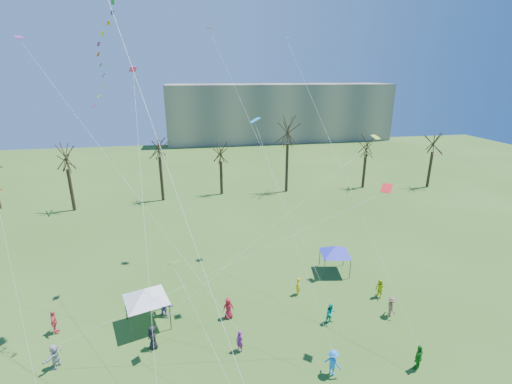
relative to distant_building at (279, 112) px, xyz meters
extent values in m
cube|color=gray|center=(0.00, 0.00, 0.00)|extent=(60.00, 14.00, 15.00)
cylinder|color=black|center=(-40.46, -47.82, -4.62)|extent=(0.44, 0.44, 5.77)
cylinder|color=black|center=(-28.81, -45.83, -4.28)|extent=(0.44, 0.44, 6.45)
cylinder|color=black|center=(-20.08, -44.60, -4.93)|extent=(0.44, 0.44, 5.14)
cylinder|color=black|center=(-9.95, -45.18, -3.69)|extent=(0.44, 0.44, 7.62)
cylinder|color=black|center=(2.87, -45.49, -4.74)|extent=(0.44, 0.44, 5.52)
cylinder|color=black|center=(13.40, -47.17, -4.57)|extent=(0.44, 0.44, 5.86)
cylinder|color=white|center=(-25.31, -79.40, 4.92)|extent=(0.02, 0.02, 26.05)
cylinder|color=#3F3F44|center=(-29.07, -75.41, -6.42)|extent=(0.09, 0.09, 2.15)
cylinder|color=#3F3F44|center=(-26.53, -74.60, -6.42)|extent=(0.09, 0.09, 2.15)
cylinder|color=#3F3F44|center=(-29.87, -72.87, -6.42)|extent=(0.09, 0.09, 2.15)
cylinder|color=#3F3F44|center=(-27.33, -72.07, -6.42)|extent=(0.09, 0.09, 2.15)
pyramid|color=white|center=(-28.20, -73.74, -4.89)|extent=(3.91, 3.91, 0.92)
cylinder|color=#3F3F44|center=(-13.15, -70.21, -6.56)|extent=(0.07, 0.07, 1.88)
cylinder|color=#3F3F44|center=(-10.85, -70.60, -6.56)|extent=(0.07, 0.07, 1.88)
cylinder|color=#3F3F44|center=(-12.75, -67.92, -6.56)|extent=(0.07, 0.07, 1.88)
cylinder|color=#3F3F44|center=(-10.46, -68.31, -6.56)|extent=(0.07, 0.07, 1.88)
pyramid|color=#2B32D7|center=(-11.80, -69.26, -5.22)|extent=(3.53, 3.53, 0.80)
imported|color=#1D85E9|center=(-16.54, -80.59, -6.63)|extent=(1.25, 1.27, 1.75)
imported|color=#1B7E1D|center=(-11.11, -81.17, -6.62)|extent=(1.10, 0.92, 1.77)
imported|color=silver|center=(-33.56, -76.86, -6.66)|extent=(1.10, 1.62, 1.68)
imported|color=black|center=(-27.64, -76.28, -6.65)|extent=(0.93, 0.99, 1.70)
imported|color=#862181|center=(-21.91, -77.63, -6.71)|extent=(0.64, 0.68, 1.57)
imported|color=#0B9F91|center=(-14.86, -76.04, -6.67)|extent=(0.93, 0.80, 1.65)
imported|color=#866249|center=(-10.00, -76.11, -6.68)|extent=(0.77, 1.14, 1.64)
imported|color=#F4515F|center=(-34.67, -73.47, -6.60)|extent=(0.61, 1.11, 1.79)
imported|color=#624EAA|center=(-27.11, -72.82, -6.65)|extent=(1.54, 1.39, 1.70)
imported|color=#B41629|center=(-22.27, -74.08, -6.65)|extent=(0.88, 0.62, 1.70)
imported|color=yellow|center=(-16.22, -72.15, -6.71)|extent=(0.54, 0.67, 1.58)
imported|color=#D2DF17|center=(-9.70, -73.77, -6.67)|extent=(0.80, 0.93, 1.67)
cylinder|color=white|center=(-34.48, -77.48, -1.13)|extent=(0.01, 0.01, 11.27)
cube|color=#EA2782|center=(-28.32, -67.27, 10.52)|extent=(0.68, 0.72, 0.39)
cylinder|color=white|center=(-27.58, -74.61, 2.16)|extent=(0.01, 0.01, 22.01)
cube|color=yellow|center=(-25.83, -76.67, -0.92)|extent=(0.86, 0.88, 0.44)
cylinder|color=white|center=(-24.35, -79.38, -3.56)|extent=(0.01, 0.01, 7.86)
cube|color=#1AA5CA|center=(-19.80, -71.90, 7.10)|extent=(0.79, 0.69, 0.35)
cylinder|color=white|center=(-18.17, -76.24, 0.45)|extent=(0.01, 0.01, 15.89)
cube|color=#2A84F1|center=(-15.21, -62.81, 13.28)|extent=(0.87, 0.82, 0.15)
cylinder|color=white|center=(-13.16, -71.99, 3.54)|extent=(0.01, 0.01, 26.79)
cube|color=red|center=(-12.80, -78.04, 3.61)|extent=(0.92, 0.94, 0.40)
cylinder|color=white|center=(-23.18, -77.45, -1.29)|extent=(0.01, 0.01, 22.82)
cube|color=#ABC72E|center=(-8.91, -69.13, 5.10)|extent=(0.77, 0.87, 0.30)
cylinder|color=white|center=(-18.28, -72.70, -0.55)|extent=(0.01, 0.01, 22.81)
cube|color=purple|center=(-36.98, -64.08, 12.89)|extent=(0.84, 0.89, 0.28)
cylinder|color=white|center=(-29.44, -70.85, 3.35)|extent=(0.01, 0.01, 27.57)
cube|color=orange|center=(-22.11, -62.06, 14.01)|extent=(0.80, 0.69, 0.16)
cylinder|color=white|center=(-18.48, -69.05, 3.91)|extent=(0.01, 0.01, 25.31)
camera|label=1|loc=(-24.35, -96.84, 10.25)|focal=25.00mm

